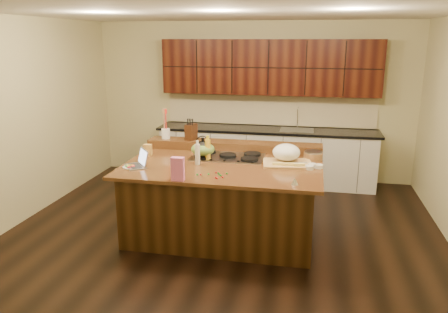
# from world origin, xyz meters

# --- Properties ---
(room) EXTENTS (5.52, 5.02, 2.72)m
(room) POSITION_xyz_m (0.00, 0.00, 1.35)
(room) COLOR black
(room) RESTS_ON ground
(island) EXTENTS (2.40, 1.60, 0.92)m
(island) POSITION_xyz_m (0.00, 0.00, 0.46)
(island) COLOR black
(island) RESTS_ON ground
(back_ledge) EXTENTS (2.40, 0.30, 0.12)m
(back_ledge) POSITION_xyz_m (0.00, 0.70, 0.98)
(back_ledge) COLOR black
(back_ledge) RESTS_ON island
(cooktop) EXTENTS (0.92, 0.52, 0.05)m
(cooktop) POSITION_xyz_m (0.00, 0.30, 0.94)
(cooktop) COLOR gray
(cooktop) RESTS_ON island
(back_counter) EXTENTS (3.70, 0.66, 2.40)m
(back_counter) POSITION_xyz_m (0.30, 2.23, 0.98)
(back_counter) COLOR silver
(back_counter) RESTS_ON ground
(kettle) EXTENTS (0.27, 0.27, 0.19)m
(kettle) POSITION_xyz_m (-0.30, 0.17, 1.06)
(kettle) COLOR black
(kettle) RESTS_ON cooktop
(green_bowl) EXTENTS (0.33, 0.33, 0.17)m
(green_bowl) POSITION_xyz_m (-0.30, 0.17, 1.05)
(green_bowl) COLOR olive
(green_bowl) RESTS_ON cooktop
(laptop) EXTENTS (0.37, 0.38, 0.21)m
(laptop) POSITION_xyz_m (-0.97, -0.32, 0.98)
(laptop) COLOR #B7B7BC
(laptop) RESTS_ON island
(oil_bottle) EXTENTS (0.09, 0.09, 0.27)m
(oil_bottle) POSITION_xyz_m (-0.22, 0.11, 1.06)
(oil_bottle) COLOR yellow
(oil_bottle) RESTS_ON island
(vinegar_bottle) EXTENTS (0.08, 0.08, 0.25)m
(vinegar_bottle) POSITION_xyz_m (-0.30, -0.09, 1.04)
(vinegar_bottle) COLOR silver
(vinegar_bottle) RESTS_ON island
(wooden_tray) EXTENTS (0.64, 0.50, 0.24)m
(wooden_tray) POSITION_xyz_m (0.76, 0.19, 1.03)
(wooden_tray) COLOR tan
(wooden_tray) RESTS_ON island
(ramekin_a) EXTENTS (0.13, 0.13, 0.04)m
(ramekin_a) POSITION_xyz_m (1.07, 0.07, 0.94)
(ramekin_a) COLOR white
(ramekin_a) RESTS_ON island
(ramekin_b) EXTENTS (0.13, 0.13, 0.04)m
(ramekin_b) POSITION_xyz_m (1.04, -0.02, 0.94)
(ramekin_b) COLOR white
(ramekin_b) RESTS_ON island
(ramekin_c) EXTENTS (0.10, 0.10, 0.04)m
(ramekin_c) POSITION_xyz_m (1.15, 0.05, 0.94)
(ramekin_c) COLOR white
(ramekin_c) RESTS_ON island
(strainer_bowl) EXTENTS (0.31, 0.31, 0.09)m
(strainer_bowl) POSITION_xyz_m (1.08, 0.43, 0.97)
(strainer_bowl) COLOR #996B3F
(strainer_bowl) RESTS_ON island
(kitchen_timer) EXTENTS (0.09, 0.09, 0.07)m
(kitchen_timer) POSITION_xyz_m (0.90, -0.62, 0.96)
(kitchen_timer) COLOR silver
(kitchen_timer) RESTS_ON island
(pink_bag) EXTENTS (0.14, 0.08, 0.26)m
(pink_bag) POSITION_xyz_m (-0.35, -0.73, 1.05)
(pink_bag) COLOR pink
(pink_bag) RESTS_ON island
(candy_plate) EXTENTS (0.22, 0.22, 0.01)m
(candy_plate) POSITION_xyz_m (-1.06, -0.38, 0.93)
(candy_plate) COLOR white
(candy_plate) RESTS_ON island
(package_box) EXTENTS (0.11, 0.08, 0.15)m
(package_box) POSITION_xyz_m (-1.06, 0.21, 0.99)
(package_box) COLOR gold
(package_box) RESTS_ON island
(utensil_crock) EXTENTS (0.15, 0.15, 0.14)m
(utensil_crock) POSITION_xyz_m (-0.97, 0.70, 1.11)
(utensil_crock) COLOR white
(utensil_crock) RESTS_ON back_ledge
(knife_block) EXTENTS (0.15, 0.20, 0.22)m
(knife_block) POSITION_xyz_m (-0.60, 0.70, 1.15)
(knife_block) COLOR black
(knife_block) RESTS_ON back_ledge
(gumdrop_0) EXTENTS (0.02, 0.02, 0.02)m
(gumdrop_0) POSITION_xyz_m (0.00, -0.40, 0.93)
(gumdrop_0) COLOR red
(gumdrop_0) RESTS_ON island
(gumdrop_1) EXTENTS (0.02, 0.02, 0.02)m
(gumdrop_1) POSITION_xyz_m (0.03, -0.41, 0.93)
(gumdrop_1) COLOR #198C26
(gumdrop_1) RESTS_ON island
(gumdrop_2) EXTENTS (0.02, 0.02, 0.02)m
(gumdrop_2) POSITION_xyz_m (0.04, -0.58, 0.93)
(gumdrop_2) COLOR red
(gumdrop_2) RESTS_ON island
(gumdrop_3) EXTENTS (0.02, 0.02, 0.02)m
(gumdrop_3) POSITION_xyz_m (0.13, -0.41, 0.93)
(gumdrop_3) COLOR #198C26
(gumdrop_3) RESTS_ON island
(gumdrop_4) EXTENTS (0.02, 0.02, 0.02)m
(gumdrop_4) POSITION_xyz_m (0.02, -0.38, 0.93)
(gumdrop_4) COLOR red
(gumdrop_4) RESTS_ON island
(gumdrop_5) EXTENTS (0.02, 0.02, 0.02)m
(gumdrop_5) POSITION_xyz_m (0.07, -0.49, 0.93)
(gumdrop_5) COLOR #198C26
(gumdrop_5) RESTS_ON island
(gumdrop_6) EXTENTS (0.02, 0.02, 0.02)m
(gumdrop_6) POSITION_xyz_m (-0.15, -0.51, 0.93)
(gumdrop_6) COLOR red
(gumdrop_6) RESTS_ON island
(gumdrop_7) EXTENTS (0.02, 0.02, 0.02)m
(gumdrop_7) POSITION_xyz_m (-0.07, -0.47, 0.93)
(gumdrop_7) COLOR #198C26
(gumdrop_7) RESTS_ON island
(gumdrop_8) EXTENTS (0.02, 0.02, 0.02)m
(gumdrop_8) POSITION_xyz_m (0.06, -0.60, 0.93)
(gumdrop_8) COLOR red
(gumdrop_8) RESTS_ON island
(gumdrop_9) EXTENTS (0.02, 0.02, 0.02)m
(gumdrop_9) POSITION_xyz_m (0.05, -0.46, 0.93)
(gumdrop_9) COLOR #198C26
(gumdrop_9) RESTS_ON island
(gumdrop_10) EXTENTS (0.02, 0.02, 0.02)m
(gumdrop_10) POSITION_xyz_m (0.11, -0.55, 0.93)
(gumdrop_10) COLOR red
(gumdrop_10) RESTS_ON island
(gumdrop_11) EXTENTS (0.02, 0.02, 0.02)m
(gumdrop_11) POSITION_xyz_m (-0.19, -0.52, 0.93)
(gumdrop_11) COLOR #198C26
(gumdrop_11) RESTS_ON island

